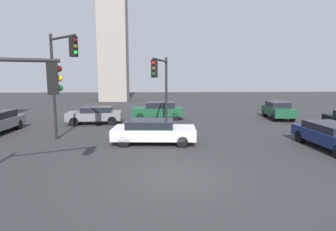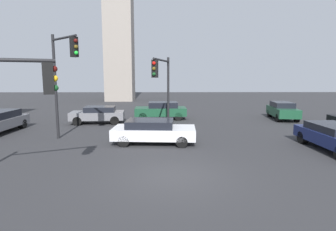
# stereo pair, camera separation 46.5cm
# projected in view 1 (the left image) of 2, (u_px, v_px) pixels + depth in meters

# --- Properties ---
(ground_plane) EXTENTS (101.26, 101.26, 0.00)m
(ground_plane) POSITION_uv_depth(u_px,v_px,m) (177.00, 176.00, 10.29)
(ground_plane) COLOR #2D2D30
(traffic_light_0) EXTENTS (1.07, 3.77, 4.90)m
(traffic_light_0) POSITION_uv_depth(u_px,v_px,m) (161.00, 78.00, 17.30)
(traffic_light_0) COLOR black
(traffic_light_0) RESTS_ON ground_plane
(traffic_light_2) EXTENTS (2.04, 2.04, 5.97)m
(traffic_light_2) POSITION_uv_depth(u_px,v_px,m) (62.00, 67.00, 14.87)
(traffic_light_2) COLOR black
(traffic_light_2) RESTS_ON ground_plane
(car_0) EXTENTS (2.11, 4.16, 1.46)m
(car_0) POSITION_uv_depth(u_px,v_px,m) (278.00, 110.00, 23.66)
(car_0) COLOR #19472D
(car_0) RESTS_ON ground_plane
(car_1) EXTENTS (2.12, 4.75, 1.29)m
(car_1) POSITION_uv_depth(u_px,v_px,m) (333.00, 135.00, 13.91)
(car_1) COLOR navy
(car_1) RESTS_ON ground_plane
(car_2) EXTENTS (4.33, 2.01, 1.46)m
(car_2) POSITION_uv_depth(u_px,v_px,m) (158.00, 110.00, 23.46)
(car_2) COLOR #19472D
(car_2) RESTS_ON ground_plane
(car_5) EXTENTS (4.57, 2.30, 1.29)m
(car_5) POSITION_uv_depth(u_px,v_px,m) (153.00, 131.00, 15.17)
(car_5) COLOR silver
(car_5) RESTS_ON ground_plane
(car_7) EXTENTS (4.17, 2.19, 1.31)m
(car_7) POSITION_uv_depth(u_px,v_px,m) (95.00, 115.00, 21.25)
(car_7) COLOR slate
(car_7) RESTS_ON ground_plane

